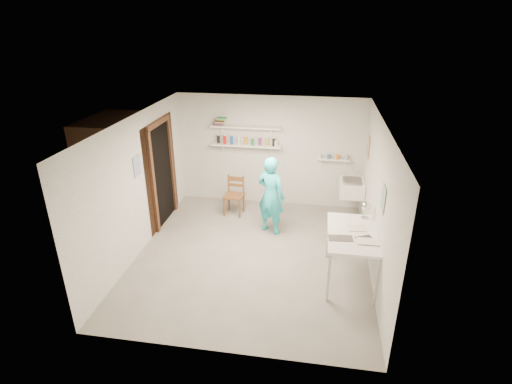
# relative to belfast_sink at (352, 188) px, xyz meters

# --- Properties ---
(floor) EXTENTS (4.00, 4.50, 0.02)m
(floor) POSITION_rel_belfast_sink_xyz_m (-1.75, -1.70, -0.71)
(floor) COLOR slate
(floor) RESTS_ON ground
(ceiling) EXTENTS (4.00, 4.50, 0.02)m
(ceiling) POSITION_rel_belfast_sink_xyz_m (-1.75, -1.70, 1.71)
(ceiling) COLOR silver
(ceiling) RESTS_ON wall_back
(wall_back) EXTENTS (4.00, 0.02, 2.40)m
(wall_back) POSITION_rel_belfast_sink_xyz_m (-1.75, 0.56, 0.50)
(wall_back) COLOR silver
(wall_back) RESTS_ON ground
(wall_front) EXTENTS (4.00, 0.02, 2.40)m
(wall_front) POSITION_rel_belfast_sink_xyz_m (-1.75, -3.96, 0.50)
(wall_front) COLOR silver
(wall_front) RESTS_ON ground
(wall_left) EXTENTS (0.02, 4.50, 2.40)m
(wall_left) POSITION_rel_belfast_sink_xyz_m (-3.76, -1.70, 0.50)
(wall_left) COLOR silver
(wall_left) RESTS_ON ground
(wall_right) EXTENTS (0.02, 4.50, 2.40)m
(wall_right) POSITION_rel_belfast_sink_xyz_m (0.26, -1.70, 0.50)
(wall_right) COLOR silver
(wall_right) RESTS_ON ground
(doorway_recess) EXTENTS (0.02, 0.90, 2.00)m
(doorway_recess) POSITION_rel_belfast_sink_xyz_m (-3.74, -0.65, 0.30)
(doorway_recess) COLOR black
(doorway_recess) RESTS_ON wall_left
(corridor_box) EXTENTS (1.40, 1.50, 2.10)m
(corridor_box) POSITION_rel_belfast_sink_xyz_m (-4.45, -0.65, 0.35)
(corridor_box) COLOR brown
(corridor_box) RESTS_ON ground
(door_lintel) EXTENTS (0.06, 1.05, 0.10)m
(door_lintel) POSITION_rel_belfast_sink_xyz_m (-3.72, -0.65, 1.35)
(door_lintel) COLOR brown
(door_lintel) RESTS_ON wall_left
(door_jamb_near) EXTENTS (0.06, 0.10, 2.00)m
(door_jamb_near) POSITION_rel_belfast_sink_xyz_m (-3.72, -1.15, 0.30)
(door_jamb_near) COLOR brown
(door_jamb_near) RESTS_ON ground
(door_jamb_far) EXTENTS (0.06, 0.10, 2.00)m
(door_jamb_far) POSITION_rel_belfast_sink_xyz_m (-3.72, -0.15, 0.30)
(door_jamb_far) COLOR brown
(door_jamb_far) RESTS_ON ground
(shelf_lower) EXTENTS (1.50, 0.22, 0.03)m
(shelf_lower) POSITION_rel_belfast_sink_xyz_m (-2.25, 0.43, 0.65)
(shelf_lower) COLOR white
(shelf_lower) RESTS_ON wall_back
(shelf_upper) EXTENTS (1.50, 0.22, 0.03)m
(shelf_upper) POSITION_rel_belfast_sink_xyz_m (-2.25, 0.43, 1.05)
(shelf_upper) COLOR white
(shelf_upper) RESTS_ON wall_back
(ledge_shelf) EXTENTS (0.70, 0.14, 0.03)m
(ledge_shelf) POSITION_rel_belfast_sink_xyz_m (-0.40, 0.47, 0.42)
(ledge_shelf) COLOR white
(ledge_shelf) RESTS_ON wall_back
(poster_left) EXTENTS (0.01, 0.28, 0.36)m
(poster_left) POSITION_rel_belfast_sink_xyz_m (-3.74, -1.65, 0.85)
(poster_left) COLOR #334C7F
(poster_left) RESTS_ON wall_left
(poster_right_a) EXTENTS (0.01, 0.34, 0.42)m
(poster_right_a) POSITION_rel_belfast_sink_xyz_m (0.24, 0.10, 0.85)
(poster_right_a) COLOR #995933
(poster_right_a) RESTS_ON wall_right
(poster_right_b) EXTENTS (0.01, 0.30, 0.38)m
(poster_right_b) POSITION_rel_belfast_sink_xyz_m (0.24, -2.25, 0.80)
(poster_right_b) COLOR #3F724C
(poster_right_b) RESTS_ON wall_right
(belfast_sink) EXTENTS (0.48, 0.60, 0.30)m
(belfast_sink) POSITION_rel_belfast_sink_xyz_m (0.00, 0.00, 0.00)
(belfast_sink) COLOR white
(belfast_sink) RESTS_ON wall_right
(man) EXTENTS (0.66, 0.57, 1.54)m
(man) POSITION_rel_belfast_sink_xyz_m (-1.55, -0.79, 0.07)
(man) COLOR #2AC9D5
(man) RESTS_ON ground
(wall_clock) EXTENTS (0.27, 0.14, 0.28)m
(wall_clock) POSITION_rel_belfast_sink_xyz_m (-1.64, -0.59, 0.33)
(wall_clock) COLOR beige
(wall_clock) RESTS_ON man
(wooden_chair) EXTENTS (0.43, 0.41, 0.84)m
(wooden_chair) POSITION_rel_belfast_sink_xyz_m (-2.40, -0.16, -0.28)
(wooden_chair) COLOR brown
(wooden_chair) RESTS_ON ground
(work_table) EXTENTS (0.77, 1.28, 0.85)m
(work_table) POSITION_rel_belfast_sink_xyz_m (-0.11, -2.13, -0.27)
(work_table) COLOR white
(work_table) RESTS_ON ground
(desk_lamp) EXTENTS (0.16, 0.16, 0.16)m
(desk_lamp) POSITION_rel_belfast_sink_xyz_m (0.10, -1.62, 0.37)
(desk_lamp) COLOR silver
(desk_lamp) RESTS_ON work_table
(spray_cans) EXTENTS (1.31, 0.06, 0.17)m
(spray_cans) POSITION_rel_belfast_sink_xyz_m (-2.25, 0.43, 0.75)
(spray_cans) COLOR black
(spray_cans) RESTS_ON shelf_lower
(book_stack) EXTENTS (0.28, 0.14, 0.17)m
(book_stack) POSITION_rel_belfast_sink_xyz_m (-2.80, 0.43, 1.15)
(book_stack) COLOR red
(book_stack) RESTS_ON shelf_upper
(ledge_pots) EXTENTS (0.48, 0.07, 0.09)m
(ledge_pots) POSITION_rel_belfast_sink_xyz_m (-0.40, 0.47, 0.48)
(ledge_pots) COLOR silver
(ledge_pots) RESTS_ON ledge_shelf
(papers) EXTENTS (0.30, 0.22, 0.02)m
(papers) POSITION_rel_belfast_sink_xyz_m (-0.11, -2.13, 0.16)
(papers) COLOR silver
(papers) RESTS_ON work_table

